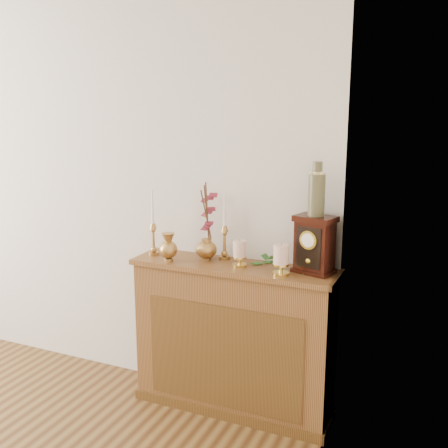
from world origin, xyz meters
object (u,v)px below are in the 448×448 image
at_px(ginger_jar, 208,224).
at_px(bud_vase, 168,247).
at_px(candlestick_center, 225,237).
at_px(mantel_clock, 314,245).
at_px(candlestick_left, 153,234).
at_px(ceramic_vase, 317,192).

bearing_deg(ginger_jar, bud_vase, -137.52).
relative_size(candlestick_center, bud_vase, 2.42).
xyz_separation_m(ginger_jar, mantel_clock, (0.67, -0.04, -0.06)).
distance_m(candlestick_center, ginger_jar, 0.13).
bearing_deg(mantel_clock, candlestick_left, -162.00).
xyz_separation_m(bud_vase, ginger_jar, (0.18, 0.17, 0.13)).
bearing_deg(bud_vase, ceramic_vase, 9.12).
bearing_deg(ceramic_vase, mantel_clock, -105.59).
height_order(candlestick_center, mantel_clock, candlestick_center).
height_order(candlestick_left, candlestick_center, candlestick_center).
bearing_deg(bud_vase, candlestick_left, 150.15).
bearing_deg(candlestick_center, mantel_clock, -4.94).
distance_m(bud_vase, ceramic_vase, 0.94).
xyz_separation_m(candlestick_left, candlestick_center, (0.45, 0.09, 0.00)).
bearing_deg(ceramic_vase, bud_vase, -170.88).
xyz_separation_m(mantel_clock, ceramic_vase, (0.00, 0.00, 0.30)).
height_order(bud_vase, ginger_jar, ginger_jar).
height_order(candlestick_left, ginger_jar, ginger_jar).
bearing_deg(bud_vase, mantel_clock, 8.94).
height_order(bud_vase, ceramic_vase, ceramic_vase).
bearing_deg(ginger_jar, candlestick_left, -167.27).
distance_m(candlestick_left, candlestick_center, 0.46).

